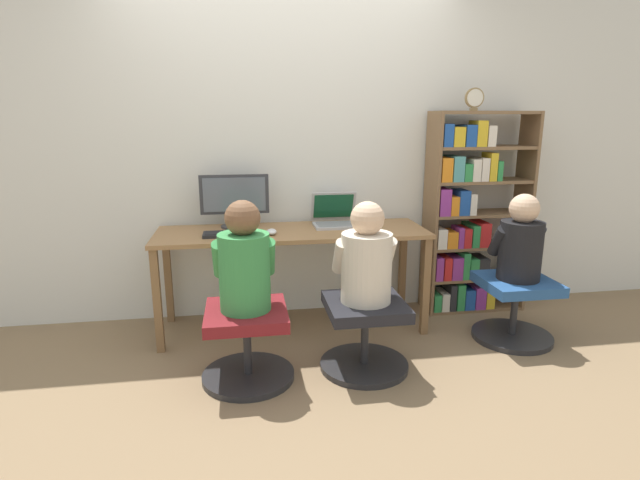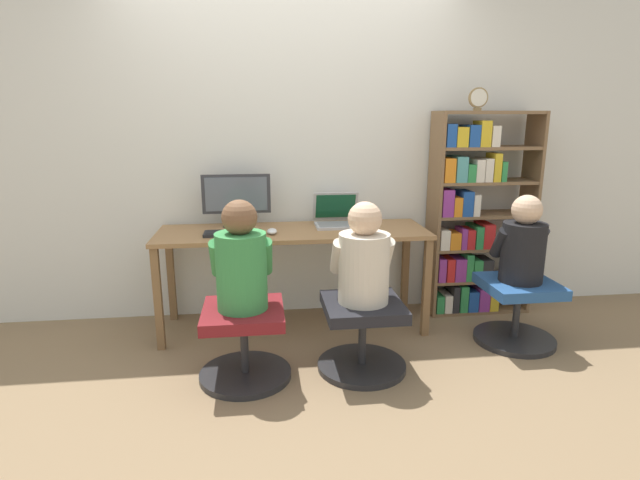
{
  "view_description": "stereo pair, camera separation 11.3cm",
  "coord_description": "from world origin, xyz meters",
  "px_view_note": "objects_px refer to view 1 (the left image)",
  "views": [
    {
      "loc": [
        -0.35,
        -3.15,
        1.53
      ],
      "look_at": [
        0.17,
        0.09,
        0.71
      ],
      "focal_mm": 28.0,
      "sensor_mm": 36.0,
      "label": 1
    },
    {
      "loc": [
        -0.23,
        -3.17,
        1.53
      ],
      "look_at": [
        0.17,
        0.09,
        0.71
      ],
      "focal_mm": 28.0,
      "sensor_mm": 36.0,
      "label": 2
    }
  ],
  "objects_px": {
    "person_at_laptop": "(366,259)",
    "desk_clock": "(474,98)",
    "laptop": "(336,219)",
    "bookshelf": "(468,219)",
    "keyboard": "(232,234)",
    "person_at_monitor": "(244,263)",
    "office_chair_left": "(247,340)",
    "person_near_shelf": "(521,243)",
    "office_chair_side": "(515,306)",
    "desktop_monitor": "(235,200)",
    "office_chair_right": "(365,331)"
  },
  "relations": [
    {
      "from": "person_at_laptop",
      "to": "office_chair_right",
      "type": "bearing_deg",
      "value": -90.0
    },
    {
      "from": "office_chair_left",
      "to": "desktop_monitor",
      "type": "bearing_deg",
      "value": 93.33
    },
    {
      "from": "office_chair_side",
      "to": "person_near_shelf",
      "type": "xyz_separation_m",
      "value": [
        0.0,
        0.0,
        0.45
      ]
    },
    {
      "from": "desktop_monitor",
      "to": "keyboard",
      "type": "distance_m",
      "value": 0.32
    },
    {
      "from": "bookshelf",
      "to": "office_chair_side",
      "type": "distance_m",
      "value": 0.78
    },
    {
      "from": "laptop",
      "to": "bookshelf",
      "type": "relative_size",
      "value": 0.22
    },
    {
      "from": "office_chair_left",
      "to": "person_at_laptop",
      "type": "height_order",
      "value": "person_at_laptop"
    },
    {
      "from": "person_at_monitor",
      "to": "bookshelf",
      "type": "relative_size",
      "value": 0.41
    },
    {
      "from": "keyboard",
      "to": "bookshelf",
      "type": "relative_size",
      "value": 0.25
    },
    {
      "from": "bookshelf",
      "to": "keyboard",
      "type": "bearing_deg",
      "value": -172.36
    },
    {
      "from": "person_at_laptop",
      "to": "desk_clock",
      "type": "relative_size",
      "value": 3.76
    },
    {
      "from": "laptop",
      "to": "office_chair_left",
      "type": "height_order",
      "value": "laptop"
    },
    {
      "from": "office_chair_left",
      "to": "office_chair_side",
      "type": "height_order",
      "value": "same"
    },
    {
      "from": "person_near_shelf",
      "to": "office_chair_right",
      "type": "bearing_deg",
      "value": -167.46
    },
    {
      "from": "desk_clock",
      "to": "office_chair_left",
      "type": "bearing_deg",
      "value": -154.87
    },
    {
      "from": "person_at_monitor",
      "to": "office_chair_side",
      "type": "xyz_separation_m",
      "value": [
        1.85,
        0.26,
        -0.48
      ]
    },
    {
      "from": "desk_clock",
      "to": "office_chair_side",
      "type": "distance_m",
      "value": 1.51
    },
    {
      "from": "office_chair_left",
      "to": "bookshelf",
      "type": "xyz_separation_m",
      "value": [
        1.75,
        0.86,
        0.5
      ]
    },
    {
      "from": "desktop_monitor",
      "to": "laptop",
      "type": "height_order",
      "value": "desktop_monitor"
    },
    {
      "from": "laptop",
      "to": "bookshelf",
      "type": "bearing_deg",
      "value": 1.43
    },
    {
      "from": "desktop_monitor",
      "to": "person_at_monitor",
      "type": "distance_m",
      "value": 0.9
    },
    {
      "from": "keyboard",
      "to": "person_at_monitor",
      "type": "xyz_separation_m",
      "value": [
        0.08,
        -0.61,
        -0.03
      ]
    },
    {
      "from": "desk_clock",
      "to": "office_chair_side",
      "type": "relative_size",
      "value": 0.3
    },
    {
      "from": "keyboard",
      "to": "person_at_monitor",
      "type": "relative_size",
      "value": 0.6
    },
    {
      "from": "keyboard",
      "to": "person_at_laptop",
      "type": "relative_size",
      "value": 0.63
    },
    {
      "from": "desktop_monitor",
      "to": "person_near_shelf",
      "type": "relative_size",
      "value": 0.84
    },
    {
      "from": "laptop",
      "to": "keyboard",
      "type": "xyz_separation_m",
      "value": [
        -0.76,
        -0.22,
        -0.04
      ]
    },
    {
      "from": "desktop_monitor",
      "to": "person_at_laptop",
      "type": "relative_size",
      "value": 0.81
    },
    {
      "from": "desk_clock",
      "to": "laptop",
      "type": "bearing_deg",
      "value": 177.99
    },
    {
      "from": "desk_clock",
      "to": "person_near_shelf",
      "type": "xyz_separation_m",
      "value": [
        0.16,
        -0.52,
        -0.96
      ]
    },
    {
      "from": "keyboard",
      "to": "person_at_monitor",
      "type": "distance_m",
      "value": 0.62
    },
    {
      "from": "desk_clock",
      "to": "bookshelf",
      "type": "bearing_deg",
      "value": 52.05
    },
    {
      "from": "keyboard",
      "to": "person_near_shelf",
      "type": "xyz_separation_m",
      "value": [
        1.93,
        -0.34,
        -0.05
      ]
    },
    {
      "from": "desktop_monitor",
      "to": "office_chair_side",
      "type": "relative_size",
      "value": 0.9
    },
    {
      "from": "laptop",
      "to": "keyboard",
      "type": "height_order",
      "value": "laptop"
    },
    {
      "from": "desktop_monitor",
      "to": "person_at_laptop",
      "type": "xyz_separation_m",
      "value": [
        0.77,
        -0.85,
        -0.23
      ]
    },
    {
      "from": "office_chair_left",
      "to": "person_near_shelf",
      "type": "relative_size",
      "value": 0.93
    },
    {
      "from": "person_at_monitor",
      "to": "person_near_shelf",
      "type": "distance_m",
      "value": 1.87
    },
    {
      "from": "office_chair_left",
      "to": "person_at_monitor",
      "type": "distance_m",
      "value": 0.48
    },
    {
      "from": "person_at_laptop",
      "to": "keyboard",
      "type": "bearing_deg",
      "value": 143.34
    },
    {
      "from": "person_at_laptop",
      "to": "office_chair_side",
      "type": "height_order",
      "value": "person_at_laptop"
    },
    {
      "from": "person_at_laptop",
      "to": "person_near_shelf",
      "type": "height_order",
      "value": "person_at_laptop"
    },
    {
      "from": "keyboard",
      "to": "office_chair_left",
      "type": "height_order",
      "value": "keyboard"
    },
    {
      "from": "laptop",
      "to": "office_chair_right",
      "type": "xyz_separation_m",
      "value": [
        0.03,
        -0.81,
        -0.54
      ]
    },
    {
      "from": "person_near_shelf",
      "to": "person_at_monitor",
      "type": "bearing_deg",
      "value": -171.77
    },
    {
      "from": "laptop",
      "to": "office_chair_side",
      "type": "bearing_deg",
      "value": -25.75
    },
    {
      "from": "office_chair_left",
      "to": "person_at_monitor",
      "type": "relative_size",
      "value": 0.86
    },
    {
      "from": "desktop_monitor",
      "to": "office_chair_side",
      "type": "distance_m",
      "value": 2.12
    },
    {
      "from": "office_chair_left",
      "to": "office_chair_side",
      "type": "bearing_deg",
      "value": 8.25
    },
    {
      "from": "desktop_monitor",
      "to": "desk_clock",
      "type": "bearing_deg",
      "value": -2.64
    }
  ]
}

